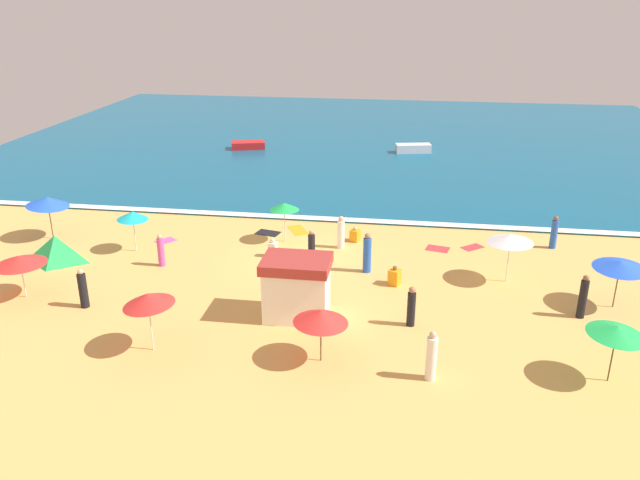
% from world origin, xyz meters
% --- Properties ---
extents(ground_plane, '(60.00, 60.00, 0.00)m').
position_xyz_m(ground_plane, '(0.00, 0.00, 0.00)').
color(ground_plane, '#E0A856').
extents(ocean_water, '(60.00, 44.00, 0.10)m').
position_xyz_m(ocean_water, '(0.00, 28.00, 0.05)').
color(ocean_water, '#0F567A').
rests_on(ocean_water, ground_plane).
extents(wave_breaker_foam, '(57.00, 0.70, 0.01)m').
position_xyz_m(wave_breaker_foam, '(0.00, 6.30, 0.10)').
color(wave_breaker_foam, white).
rests_on(wave_breaker_foam, ocean_water).
extents(lifeguard_cabana, '(2.73, 2.07, 2.56)m').
position_xyz_m(lifeguard_cabana, '(0.80, -5.46, 1.31)').
color(lifeguard_cabana, white).
rests_on(lifeguard_cabana, ground_plane).
extents(beach_umbrella_0, '(1.67, 1.68, 2.16)m').
position_xyz_m(beach_umbrella_0, '(-1.37, 2.68, 1.96)').
color(beach_umbrella_0, silver).
rests_on(beach_umbrella_0, ground_plane).
extents(beach_umbrella_1, '(2.69, 2.69, 2.37)m').
position_xyz_m(beach_umbrella_1, '(9.70, -0.73, 2.13)').
color(beach_umbrella_1, silver).
rests_on(beach_umbrella_1, ground_plane).
extents(beach_umbrella_2, '(2.08, 2.07, 2.07)m').
position_xyz_m(beach_umbrella_2, '(2.26, -8.66, 1.79)').
color(beach_umbrella_2, '#4C3823').
rests_on(beach_umbrella_2, ground_plane).
extents(beach_umbrella_3, '(2.62, 2.63, 2.16)m').
position_xyz_m(beach_umbrella_3, '(13.88, -2.67, 1.94)').
color(beach_umbrella_3, '#4C3823').
rests_on(beach_umbrella_3, ground_plane).
extents(beach_umbrella_4, '(2.64, 2.63, 2.17)m').
position_xyz_m(beach_umbrella_4, '(12.21, -8.45, 1.94)').
color(beach_umbrella_4, '#4C3823').
rests_on(beach_umbrella_4, ground_plane).
extents(beach_umbrella_5, '(2.79, 2.78, 1.97)m').
position_xyz_m(beach_umbrella_5, '(-11.25, -5.50, 1.75)').
color(beach_umbrella_5, silver).
rests_on(beach_umbrella_5, ground_plane).
extents(beach_umbrella_6, '(1.93, 1.91, 2.18)m').
position_xyz_m(beach_umbrella_6, '(-8.66, 0.22, 1.92)').
color(beach_umbrella_6, silver).
rests_on(beach_umbrella_6, ground_plane).
extents(beach_umbrella_7, '(2.29, 2.27, 2.41)m').
position_xyz_m(beach_umbrella_7, '(-4.03, -8.85, 2.10)').
color(beach_umbrella_7, silver).
rests_on(beach_umbrella_7, ground_plane).
extents(beach_umbrella_8, '(2.34, 2.30, 2.44)m').
position_xyz_m(beach_umbrella_8, '(-13.86, 1.26, 2.08)').
color(beach_umbrella_8, '#4C3823').
rests_on(beach_umbrella_8, ground_plane).
extents(beach_tent, '(2.43, 1.78, 1.39)m').
position_xyz_m(beach_tent, '(-11.90, -1.69, 0.69)').
color(beach_tent, green).
rests_on(beach_tent, ground_plane).
extents(beachgoer_0, '(0.63, 0.63, 0.93)m').
position_xyz_m(beachgoer_0, '(4.63, -1.85, 0.39)').
color(beachgoer_0, orange).
rests_on(beachgoer_0, ground_plane).
extents(beachgoer_1, '(0.42, 0.42, 1.70)m').
position_xyz_m(beachgoer_1, '(5.42, -5.55, 0.81)').
color(beachgoer_1, black).
rests_on(beachgoer_1, ground_plane).
extents(beachgoer_2, '(0.47, 0.47, 1.74)m').
position_xyz_m(beachgoer_2, '(-8.23, -5.99, 0.81)').
color(beachgoer_2, black).
rests_on(beachgoer_2, ground_plane).
extents(beachgoer_3, '(0.48, 0.48, 1.76)m').
position_xyz_m(beachgoer_3, '(0.52, -0.06, 0.84)').
color(beachgoer_3, black).
rests_on(beachgoer_3, ground_plane).
extents(beachgoer_4, '(0.50, 0.50, 1.74)m').
position_xyz_m(beachgoer_4, '(1.69, 2.22, 0.81)').
color(beachgoer_4, white).
rests_on(beachgoer_4, ground_plane).
extents(beachgoer_5, '(0.35, 0.35, 1.62)m').
position_xyz_m(beachgoer_5, '(-6.65, -1.37, 0.76)').
color(beachgoer_5, '#D84CA5').
rests_on(beachgoer_5, ground_plane).
extents(beachgoer_6, '(0.65, 0.65, 0.81)m').
position_xyz_m(beachgoer_6, '(-0.26, -0.56, 0.33)').
color(beachgoer_6, blue).
rests_on(beachgoer_6, ground_plane).
extents(beachgoer_7, '(0.48, 0.48, 1.76)m').
position_xyz_m(beachgoer_7, '(12.58, 3.82, 0.83)').
color(beachgoer_7, blue).
rests_on(beachgoer_7, ground_plane).
extents(beachgoer_8, '(0.46, 0.46, 0.97)m').
position_xyz_m(beachgoer_8, '(-1.54, 0.54, 0.42)').
color(beachgoer_8, white).
rests_on(beachgoer_8, ground_plane).
extents(beachgoer_9, '(0.44, 0.44, 1.88)m').
position_xyz_m(beachgoer_9, '(12.29, -3.83, 0.90)').
color(beachgoer_9, black).
rests_on(beachgoer_9, ground_plane).
extents(beachgoer_10, '(0.56, 0.56, 1.96)m').
position_xyz_m(beachgoer_10, '(3.27, -0.61, 0.92)').
color(beachgoer_10, blue).
rests_on(beachgoer_10, ground_plane).
extents(beachgoer_11, '(0.59, 0.59, 0.82)m').
position_xyz_m(beachgoer_11, '(2.33, 3.26, 0.34)').
color(beachgoer_11, orange).
rests_on(beachgoer_11, ground_plane).
extents(beachgoer_12, '(0.46, 0.46, 1.86)m').
position_xyz_m(beachgoer_12, '(6.16, -9.26, 0.87)').
color(beachgoer_12, white).
rests_on(beachgoer_12, ground_plane).
extents(beach_towel_0, '(1.32, 1.26, 0.01)m').
position_xyz_m(beach_towel_0, '(8.48, 3.27, 0.01)').
color(beach_towel_0, red).
rests_on(beach_towel_0, ground_plane).
extents(beach_towel_1, '(1.47, 1.17, 0.01)m').
position_xyz_m(beach_towel_1, '(-2.55, 3.74, 0.01)').
color(beach_towel_1, black).
rests_on(beach_towel_1, ground_plane).
extents(beach_towel_2, '(1.33, 1.11, 0.01)m').
position_xyz_m(beach_towel_2, '(6.68, 2.80, 0.01)').
color(beach_towel_2, red).
rests_on(beach_towel_2, ground_plane).
extents(beach_towel_3, '(1.19, 1.25, 0.01)m').
position_xyz_m(beach_towel_3, '(-7.70, 1.77, 0.01)').
color(beach_towel_3, '#D84CA5').
rests_on(beach_towel_3, ground_plane).
extents(beach_towel_4, '(1.48, 1.80, 0.01)m').
position_xyz_m(beach_towel_4, '(-0.97, 4.41, 0.01)').
color(beach_towel_4, orange).
rests_on(beach_towel_4, ground_plane).
extents(small_boat_0, '(2.97, 1.57, 0.70)m').
position_xyz_m(small_boat_0, '(5.11, 23.38, 0.45)').
color(small_boat_0, white).
rests_on(small_boat_0, ocean_water).
extents(small_boat_1, '(3.00, 2.04, 0.59)m').
position_xyz_m(small_boat_1, '(-8.58, 22.73, 0.40)').
color(small_boat_1, red).
rests_on(small_boat_1, ocean_water).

